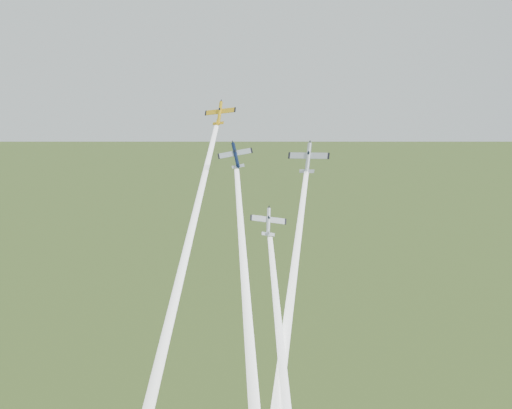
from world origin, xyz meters
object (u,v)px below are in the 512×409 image
plane_yellow (220,113)px  plane_silver_right (308,158)px  plane_navy (236,155)px  plane_silver_low (268,222)px

plane_yellow → plane_silver_right: (18.91, -6.15, -8.31)m
plane_yellow → plane_navy: (4.66, -9.18, -7.56)m
plane_silver_right → plane_silver_low: (-7.01, -10.20, -10.84)m
plane_navy → plane_silver_right: bearing=-2.2°
plane_navy → plane_silver_low: (7.25, -7.18, -11.59)m
plane_silver_right → plane_silver_low: plane_silver_right is taller
plane_yellow → plane_silver_low: plane_yellow is taller
plane_navy → plane_silver_right: 14.59m
plane_silver_low → plane_navy: bearing=120.7°
plane_yellow → plane_silver_low: 27.86m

